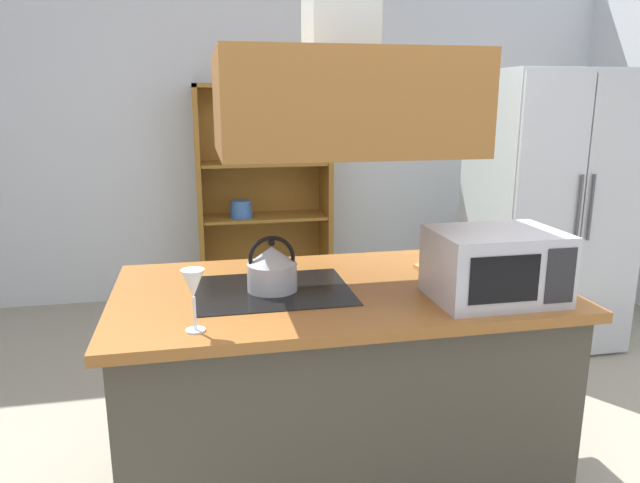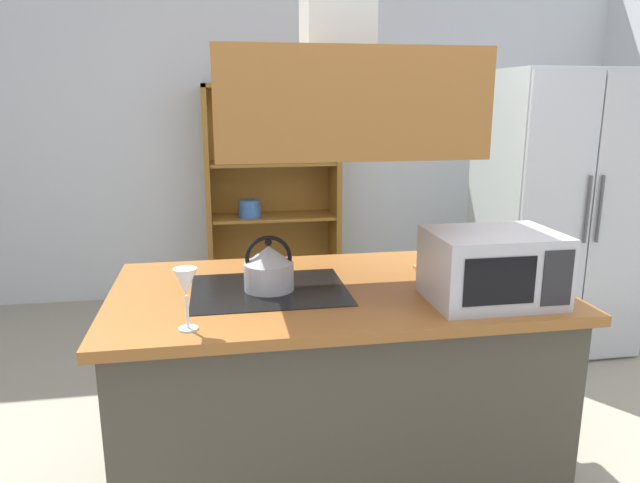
% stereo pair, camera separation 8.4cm
% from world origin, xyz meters
% --- Properties ---
extents(wall_back, '(6.00, 0.12, 2.70)m').
position_xyz_m(wall_back, '(0.00, 3.00, 1.35)').
color(wall_back, silver).
rests_on(wall_back, ground).
extents(kitchen_island, '(1.75, 0.97, 0.90)m').
position_xyz_m(kitchen_island, '(0.01, 0.26, 0.45)').
color(kitchen_island, '#433E33').
rests_on(kitchen_island, ground).
extents(range_hood, '(0.90, 0.70, 1.27)m').
position_xyz_m(range_hood, '(0.01, 0.26, 1.73)').
color(range_hood, '#945D28').
extents(refrigerator, '(0.90, 0.77, 1.80)m').
position_xyz_m(refrigerator, '(1.74, 1.54, 0.90)').
color(refrigerator, '#B1BFBE').
rests_on(refrigerator, ground).
extents(dish_cabinet, '(1.06, 0.40, 1.73)m').
position_xyz_m(dish_cabinet, '(-0.01, 2.78, 0.76)').
color(dish_cabinet, '#916123').
rests_on(dish_cabinet, ground).
extents(kettle, '(0.19, 0.19, 0.22)m').
position_xyz_m(kettle, '(-0.25, 0.26, 0.99)').
color(kettle, '#B1B8BC').
rests_on(kettle, kitchen_island).
extents(cutting_board, '(0.37, 0.29, 0.02)m').
position_xyz_m(cutting_board, '(0.58, 0.35, 0.91)').
color(cutting_board, tan).
rests_on(cutting_board, kitchen_island).
extents(microwave, '(0.46, 0.35, 0.26)m').
position_xyz_m(microwave, '(0.54, 0.00, 1.03)').
color(microwave, '#B7BABF').
rests_on(microwave, kitchen_island).
extents(wine_glass_on_counter, '(0.08, 0.08, 0.21)m').
position_xyz_m(wine_glass_on_counter, '(-0.54, -0.10, 1.05)').
color(wine_glass_on_counter, silver).
rests_on(wine_glass_on_counter, kitchen_island).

